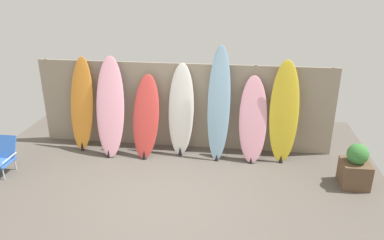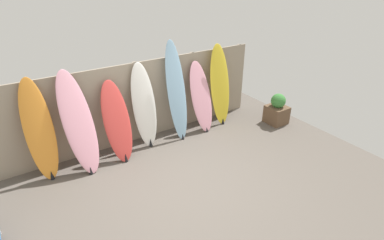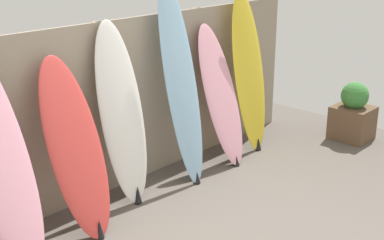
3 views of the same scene
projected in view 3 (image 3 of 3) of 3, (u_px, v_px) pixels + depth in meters
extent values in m
cube|color=gray|center=(104.00, 110.00, 5.46)|extent=(6.08, 0.04, 1.80)
cylinder|color=gray|center=(101.00, 109.00, 5.49)|extent=(0.10, 0.10, 1.80)
cylinder|color=gray|center=(196.00, 83.00, 6.49)|extent=(0.10, 0.10, 1.80)
cylinder|color=gray|center=(265.00, 63.00, 7.49)|extent=(0.10, 0.10, 1.80)
ellipsoid|color=#D13D38|center=(75.00, 148.00, 4.74)|extent=(0.55, 0.68, 1.61)
cone|color=black|center=(100.00, 229.00, 4.79)|extent=(0.08, 0.08, 0.18)
ellipsoid|color=white|center=(122.00, 114.00, 5.28)|extent=(0.53, 0.48, 1.84)
cone|color=black|center=(138.00, 195.00, 5.42)|extent=(0.08, 0.08, 0.18)
ellipsoid|color=#8CB7D6|center=(181.00, 83.00, 5.69)|extent=(0.45, 0.57, 2.21)
cone|color=black|center=(197.00, 177.00, 5.88)|extent=(0.08, 0.08, 0.13)
ellipsoid|color=pink|center=(221.00, 95.00, 6.25)|extent=(0.56, 0.62, 1.64)
cone|color=black|center=(236.00, 161.00, 6.33)|extent=(0.08, 0.08, 0.11)
ellipsoid|color=yellow|center=(249.00, 72.00, 6.62)|extent=(0.56, 0.45, 1.98)
cone|color=black|center=(258.00, 144.00, 6.79)|extent=(0.08, 0.08, 0.15)
cube|color=brown|center=(352.00, 123.00, 7.13)|extent=(0.47, 0.49, 0.45)
sphere|color=#3A7D38|center=(355.00, 96.00, 7.01)|extent=(0.36, 0.36, 0.36)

